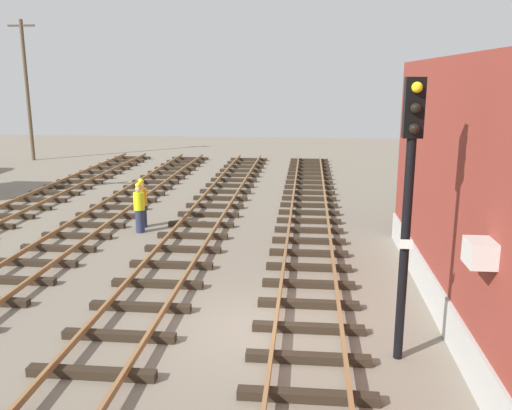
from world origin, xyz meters
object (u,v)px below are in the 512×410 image
object	(u,v)px
signal_mast	(409,190)
track_worker_foreground	(142,203)
track_worker_distant	(139,208)
utility_pole_far	(27,89)

from	to	relation	value
signal_mast	track_worker_foreground	distance (m)	12.48
track_worker_foreground	track_worker_distant	distance (m)	0.72
signal_mast	track_worker_foreground	size ratio (longest dim) A/B	2.97
utility_pole_far	track_worker_distant	bearing A→B (deg)	-52.72
signal_mast	track_worker_distant	distance (m)	11.88
signal_mast	utility_pole_far	distance (m)	32.55
track_worker_distant	track_worker_foreground	bearing A→B (deg)	99.52
signal_mast	track_worker_distant	world-z (taller)	signal_mast
utility_pole_far	track_worker_distant	size ratio (longest dim) A/B	4.93
track_worker_distant	utility_pole_far	bearing A→B (deg)	127.28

